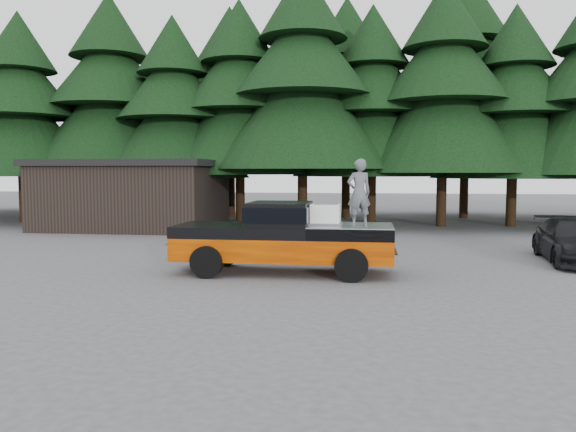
# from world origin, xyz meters

# --- Properties ---
(ground) EXTENTS (120.00, 120.00, 0.00)m
(ground) POSITION_xyz_m (0.00, 0.00, 0.00)
(ground) COLOR #49494C
(ground) RESTS_ON ground
(pickup_truck) EXTENTS (6.00, 2.04, 1.33)m
(pickup_truck) POSITION_xyz_m (0.08, 0.75, 0.67)
(pickup_truck) COLOR #C74B00
(pickup_truck) RESTS_ON ground
(truck_cab) EXTENTS (1.66, 1.90, 0.59)m
(truck_cab) POSITION_xyz_m (-0.02, 0.75, 1.62)
(truck_cab) COLOR black
(truck_cab) RESTS_ON pickup_truck
(air_compressor) EXTENTS (0.78, 0.65, 0.53)m
(air_compressor) POSITION_xyz_m (1.21, 0.69, 1.59)
(air_compressor) COLOR white
(air_compressor) RESTS_ON pickup_truck
(man_on_bed) EXTENTS (0.74, 0.61, 1.73)m
(man_on_bed) POSITION_xyz_m (2.09, 0.44, 2.20)
(man_on_bed) COLOR #53595A
(man_on_bed) RESTS_ON pickup_truck
(parked_car) EXTENTS (2.22, 4.66, 1.31)m
(parked_car) POSITION_xyz_m (8.52, 3.80, 0.66)
(parked_car) COLOR black
(parked_car) RESTS_ON ground
(utility_building) EXTENTS (8.40, 6.40, 3.30)m
(utility_building) POSITION_xyz_m (-9.00, 12.00, 1.67)
(utility_building) COLOR black
(utility_building) RESTS_ON ground
(treeline) EXTENTS (60.15, 16.05, 17.50)m
(treeline) POSITION_xyz_m (0.42, 17.20, 7.72)
(treeline) COLOR black
(treeline) RESTS_ON ground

